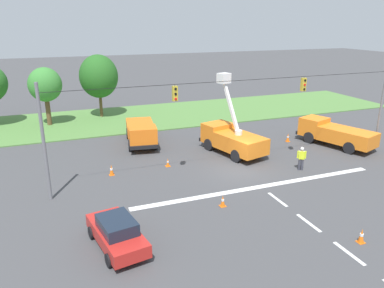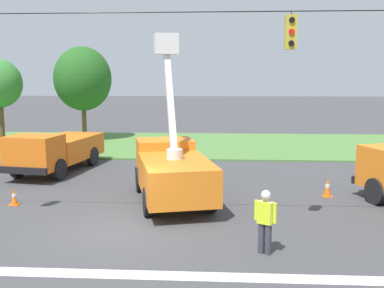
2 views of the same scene
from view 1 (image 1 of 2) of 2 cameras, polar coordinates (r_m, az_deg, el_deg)
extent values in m
plane|color=#424244|center=(27.73, 7.15, -4.00)|extent=(200.00, 200.00, 0.00)
cube|color=#517F3D|center=(43.62, -4.00, 4.44)|extent=(56.00, 12.00, 0.10)
cube|color=silver|center=(25.31, 10.41, -6.41)|extent=(17.60, 0.50, 0.01)
cube|color=silver|center=(23.81, 12.91, -8.23)|extent=(0.20, 2.00, 0.01)
cube|color=silver|center=(21.71, 17.35, -11.39)|extent=(0.20, 2.00, 0.01)
cube|color=silver|center=(19.83, 22.81, -15.09)|extent=(0.20, 2.00, 0.01)
cylinder|color=slate|center=(23.54, -21.65, 0.05)|extent=(0.20, 0.20, 7.20)
cylinder|color=slate|center=(34.61, 26.85, 4.89)|extent=(0.20, 0.20, 7.20)
cylinder|color=black|center=(25.98, 7.73, 9.60)|extent=(26.00, 0.03, 0.03)
cylinder|color=black|center=(24.05, -2.64, 8.94)|extent=(0.02, 0.02, 0.10)
cube|color=gold|center=(24.14, -2.62, 7.70)|extent=(0.32, 0.28, 0.96)
cylinder|color=black|center=(23.94, -2.51, 8.39)|extent=(0.16, 0.05, 0.16)
cylinder|color=black|center=(24.00, -2.50, 7.63)|extent=(0.16, 0.05, 0.16)
cylinder|color=red|center=(24.06, -2.49, 6.89)|extent=(0.16, 0.05, 0.16)
cylinder|color=black|center=(28.73, 16.71, 9.73)|extent=(0.02, 0.02, 0.10)
cube|color=gold|center=(28.80, 16.61, 8.69)|extent=(0.32, 0.28, 0.96)
cylinder|color=black|center=(28.63, 16.87, 9.26)|extent=(0.16, 0.05, 0.16)
cylinder|color=red|center=(28.68, 16.81, 8.63)|extent=(0.16, 0.05, 0.16)
cylinder|color=black|center=(28.73, 16.75, 8.00)|extent=(0.16, 0.05, 0.16)
cylinder|color=brown|center=(41.61, -21.04, 4.56)|extent=(0.47, 0.47, 2.90)
ellipsoid|color=#387F33|center=(41.08, -21.50, 8.43)|extent=(3.32, 3.15, 3.47)
cylinder|color=brown|center=(43.61, -13.71, 5.81)|extent=(0.33, 0.33, 2.84)
ellipsoid|color=#235B1E|center=(43.06, -14.03, 9.98)|extent=(4.20, 4.50, 4.72)
cube|color=orange|center=(30.15, 7.42, 0.14)|extent=(3.37, 4.58, 1.28)
cube|color=orange|center=(32.19, 3.89, 1.77)|extent=(2.68, 2.29, 1.64)
cube|color=#1E2838|center=(32.56, 3.21, 2.50)|extent=(2.01, 0.61, 0.74)
cube|color=black|center=(33.09, 2.81, 1.04)|extent=(2.37, 0.76, 0.30)
cylinder|color=black|center=(31.59, 2.58, -0.09)|extent=(0.52, 1.04, 1.00)
cylinder|color=black|center=(32.95, 5.61, 0.62)|extent=(0.52, 1.04, 1.00)
cylinder|color=black|center=(29.13, 6.75, -1.82)|extent=(0.52, 1.04, 1.00)
cylinder|color=black|center=(30.60, 9.83, -0.97)|extent=(0.52, 1.04, 1.00)
cylinder|color=silver|center=(30.11, 7.11, 1.77)|extent=(0.60, 0.60, 0.36)
cube|color=white|center=(30.35, 5.98, 5.51)|extent=(0.78, 2.18, 4.12)
cube|color=white|center=(30.68, 4.88, 9.96)|extent=(1.07, 1.00, 0.80)
cube|color=orange|center=(34.40, -7.90, 2.28)|extent=(3.01, 4.62, 1.14)
cube|color=orange|center=(31.40, -7.48, 1.17)|extent=(2.52, 2.18, 1.59)
cube|color=#1E2838|center=(30.70, -7.40, 1.32)|extent=(1.99, 0.42, 0.72)
cube|color=black|center=(30.64, -7.27, -0.52)|extent=(2.35, 0.53, 0.30)
cylinder|color=black|center=(31.96, -5.53, 0.06)|extent=(0.44, 1.03, 1.00)
cylinder|color=black|center=(31.82, -9.40, -0.19)|extent=(0.44, 1.03, 1.00)
cylinder|color=black|center=(35.38, -6.21, 1.84)|extent=(0.44, 1.03, 1.00)
cylinder|color=black|center=(35.25, -9.71, 1.62)|extent=(0.44, 1.03, 1.00)
cube|color=orange|center=(34.40, 22.59, 1.07)|extent=(3.58, 5.02, 1.20)
cube|color=orange|center=(35.85, 18.08, 2.58)|extent=(2.65, 2.54, 1.60)
cube|color=#1E2838|center=(36.13, 17.22, 3.24)|extent=(1.81, 0.71, 0.72)
cube|color=black|center=(36.56, 16.60, 1.96)|extent=(2.14, 0.88, 0.30)
cylinder|color=black|center=(35.10, 17.42, 0.95)|extent=(0.59, 1.04, 1.00)
cylinder|color=black|center=(36.78, 19.15, 1.55)|extent=(0.59, 1.04, 1.00)
cylinder|color=black|center=(33.35, 22.86, -0.56)|extent=(0.59, 1.04, 1.00)
cylinder|color=black|center=(35.12, 24.41, 0.14)|extent=(0.59, 1.04, 1.00)
cube|color=red|center=(18.89, -11.41, -13.39)|extent=(2.46, 4.54, 0.64)
cube|color=#192333|center=(18.45, -11.37, -11.97)|extent=(1.82, 2.29, 0.60)
cylinder|color=black|center=(19.96, -15.07, -12.91)|extent=(0.31, 0.66, 0.64)
cylinder|color=black|center=(20.38, -10.33, -11.84)|extent=(0.31, 0.66, 0.64)
cylinder|color=black|center=(17.78, -12.54, -16.92)|extent=(0.31, 0.66, 0.64)
cylinder|color=black|center=(18.26, -7.23, -15.56)|extent=(0.31, 0.66, 0.64)
cylinder|color=#383842|center=(28.62, 16.43, -3.00)|extent=(0.18, 0.18, 0.85)
cylinder|color=#383842|center=(28.59, 16.04, -2.99)|extent=(0.18, 0.18, 0.85)
cube|color=#D8EA26|center=(28.36, 16.36, -1.63)|extent=(0.47, 0.41, 0.60)
cube|color=silver|center=(28.36, 16.36, -1.63)|extent=(0.40, 0.28, 0.62)
cylinder|color=#D8EA26|center=(28.39, 16.91, -1.60)|extent=(0.11, 0.11, 0.55)
cylinder|color=#D8EA26|center=(28.31, 15.83, -1.55)|extent=(0.11, 0.11, 0.55)
sphere|color=tan|center=(28.22, 16.44, -0.81)|extent=(0.22, 0.22, 0.22)
sphere|color=white|center=(28.20, 16.45, -0.69)|extent=(0.26, 0.26, 0.26)
cube|color=orange|center=(35.10, 14.36, 0.40)|extent=(0.36, 0.36, 0.03)
cone|color=orange|center=(34.99, 14.41, 1.00)|extent=(0.30, 0.30, 0.74)
cylinder|color=white|center=(34.98, 14.41, 1.06)|extent=(0.18, 0.18, 0.13)
cube|color=orange|center=(27.31, -12.12, -4.61)|extent=(0.36, 0.36, 0.03)
cone|color=orange|center=(27.16, -12.18, -3.84)|extent=(0.31, 0.31, 0.77)
cylinder|color=white|center=(27.14, -12.18, -3.76)|extent=(0.19, 0.19, 0.14)
cube|color=orange|center=(20.89, 24.29, -13.47)|extent=(0.36, 0.36, 0.03)
cone|color=orange|center=(20.70, 24.43, -12.57)|extent=(0.29, 0.29, 0.73)
cylinder|color=white|center=(20.68, 24.44, -12.49)|extent=(0.18, 0.18, 0.13)
cube|color=orange|center=(28.32, -3.70, -3.37)|extent=(0.36, 0.36, 0.03)
cone|color=orange|center=(28.21, -3.71, -2.77)|extent=(0.24, 0.24, 0.60)
cylinder|color=white|center=(28.20, -3.71, -2.71)|extent=(0.15, 0.15, 0.11)
cube|color=orange|center=(22.51, 4.69, -9.39)|extent=(0.36, 0.36, 0.03)
cone|color=orange|center=(22.35, 4.72, -8.59)|extent=(0.27, 0.27, 0.67)
cylinder|color=white|center=(22.34, 4.72, -8.51)|extent=(0.17, 0.17, 0.12)
camera|label=2|loc=(18.82, 35.83, -2.92)|focal=42.00mm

